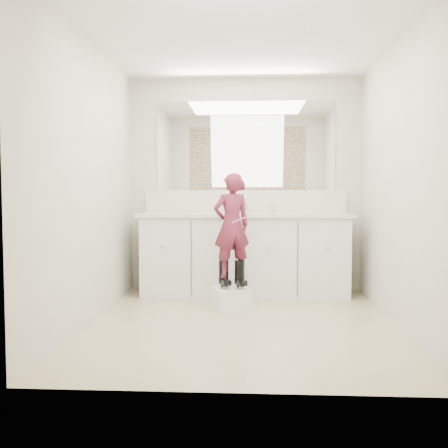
{
  "coord_description": "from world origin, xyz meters",
  "views": [
    {
      "loc": [
        0.07,
        -4.18,
        1.09
      ],
      "look_at": [
        -0.18,
        0.52,
        0.81
      ],
      "focal_mm": 40.0,
      "sensor_mm": 36.0,
      "label": 1
    }
  ],
  "objects": [
    {
      "name": "cup",
      "position": [
        0.3,
        1.3,
        0.94
      ],
      "size": [
        0.1,
        0.1,
        0.09
      ],
      "primitive_type": "imported",
      "rotation": [
        0.0,
        0.0,
        -0.02
      ],
      "color": "beige",
      "rests_on": "countertop"
    },
    {
      "name": "wall_right",
      "position": [
        1.3,
        0.0,
        1.2
      ],
      "size": [
        0.0,
        3.0,
        3.0
      ],
      "primitive_type": "plane",
      "rotation": [
        1.57,
        0.0,
        -1.57
      ],
      "color": "#BDB5A1",
      "rests_on": "floor"
    },
    {
      "name": "faucet",
      "position": [
        0.0,
        1.38,
        0.94
      ],
      "size": [
        0.08,
        0.08,
        0.1
      ],
      "primitive_type": "cylinder",
      "color": "silver",
      "rests_on": "countertop"
    },
    {
      "name": "soap_bottle",
      "position": [
        -0.29,
        1.15,
        0.99
      ],
      "size": [
        0.1,
        0.1,
        0.21
      ],
      "primitive_type": "imported",
      "rotation": [
        0.0,
        0.0,
        -0.05
      ],
      "color": "white",
      "rests_on": "countertop"
    },
    {
      "name": "wall_left",
      "position": [
        -1.3,
        0.0,
        1.2
      ],
      "size": [
        0.0,
        3.0,
        3.0
      ],
      "primitive_type": "plane",
      "rotation": [
        1.57,
        0.0,
        1.57
      ],
      "color": "#BDB5A1",
      "rests_on": "floor"
    },
    {
      "name": "vanity_cabinet",
      "position": [
        0.0,
        1.23,
        0.42
      ],
      "size": [
        2.2,
        0.55,
        0.85
      ],
      "primitive_type": "cube",
      "color": "silver",
      "rests_on": "floor"
    },
    {
      "name": "toothbrush",
      "position": [
        -0.04,
        0.45,
        0.85
      ],
      "size": [
        0.13,
        0.06,
        0.06
      ],
      "primitive_type": "cylinder",
      "rotation": [
        0.0,
        1.22,
        0.4
      ],
      "color": "#E458A8",
      "rests_on": "toddler"
    },
    {
      "name": "countertop",
      "position": [
        0.0,
        1.21,
        0.87
      ],
      "size": [
        2.28,
        0.58,
        0.04
      ],
      "primitive_type": "cube",
      "color": "beige",
      "rests_on": "vanity_cabinet"
    },
    {
      "name": "ceiling",
      "position": [
        0.0,
        0.0,
        2.4
      ],
      "size": [
        3.0,
        3.0,
        0.0
      ],
      "primitive_type": "plane",
      "rotation": [
        3.14,
        0.0,
        0.0
      ],
      "color": "white",
      "rests_on": "wall_back"
    },
    {
      "name": "dot_panel",
      "position": [
        0.0,
        -1.49,
        1.65
      ],
      "size": [
        2.0,
        0.01,
        1.2
      ],
      "primitive_type": "cube",
      "color": "#472819",
      "rests_on": "wall_front"
    },
    {
      "name": "wall_front",
      "position": [
        0.0,
        -1.5,
        1.2
      ],
      "size": [
        2.6,
        0.0,
        2.6
      ],
      "primitive_type": "plane",
      "rotation": [
        -1.57,
        0.0,
        0.0
      ],
      "color": "#BDB5A1",
      "rests_on": "floor"
    },
    {
      "name": "backsplash",
      "position": [
        0.0,
        1.49,
        1.02
      ],
      "size": [
        2.28,
        0.03,
        0.25
      ],
      "primitive_type": "cube",
      "color": "beige",
      "rests_on": "countertop"
    },
    {
      "name": "mirror",
      "position": [
        0.0,
        1.49,
        1.64
      ],
      "size": [
        2.0,
        0.02,
        1.0
      ],
      "primitive_type": "cube",
      "color": "white",
      "rests_on": "wall_back"
    },
    {
      "name": "step_stool",
      "position": [
        -0.11,
        0.51,
        0.1
      ],
      "size": [
        0.4,
        0.37,
        0.2
      ],
      "primitive_type": "cube",
      "rotation": [
        0.0,
        0.0,
        0.4
      ],
      "color": "white",
      "rests_on": "floor"
    },
    {
      "name": "toddler",
      "position": [
        -0.11,
        0.53,
        0.8
      ],
      "size": [
        0.42,
        0.36,
        0.99
      ],
      "primitive_type": "imported",
      "rotation": [
        0.0,
        0.0,
        3.54
      ],
      "color": "#A7335B",
      "rests_on": "step_stool"
    },
    {
      "name": "floor",
      "position": [
        0.0,
        0.0,
        0.0
      ],
      "size": [
        3.0,
        3.0,
        0.0
      ],
      "primitive_type": "plane",
      "color": "#998A64",
      "rests_on": "ground"
    },
    {
      "name": "boot_left",
      "position": [
        -0.19,
        0.53,
        0.34
      ],
      "size": [
        0.16,
        0.2,
        0.27
      ],
      "primitive_type": null,
      "rotation": [
        0.0,
        0.0,
        0.4
      ],
      "color": "black",
      "rests_on": "step_stool"
    },
    {
      "name": "wall_back",
      "position": [
        0.0,
        1.5,
        1.2
      ],
      "size": [
        2.6,
        0.0,
        2.6
      ],
      "primitive_type": "plane",
      "rotation": [
        1.57,
        0.0,
        0.0
      ],
      "color": "#BDB5A1",
      "rests_on": "floor"
    },
    {
      "name": "boot_right",
      "position": [
        -0.04,
        0.53,
        0.34
      ],
      "size": [
        0.16,
        0.2,
        0.27
      ],
      "primitive_type": null,
      "rotation": [
        0.0,
        0.0,
        0.4
      ],
      "color": "black",
      "rests_on": "step_stool"
    }
  ]
}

